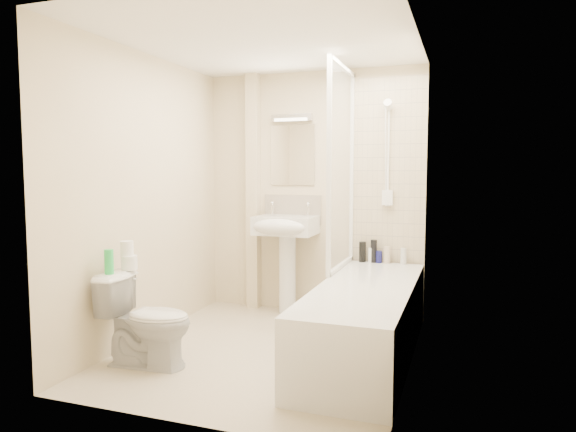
% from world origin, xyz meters
% --- Properties ---
extents(floor, '(2.50, 2.50, 0.00)m').
position_xyz_m(floor, '(0.00, 0.00, 0.00)').
color(floor, beige).
rests_on(floor, ground).
extents(wall_back, '(2.20, 0.02, 2.40)m').
position_xyz_m(wall_back, '(0.00, 1.25, 1.20)').
color(wall_back, beige).
rests_on(wall_back, ground).
extents(wall_left, '(0.02, 2.50, 2.40)m').
position_xyz_m(wall_left, '(-1.10, 0.00, 1.20)').
color(wall_left, beige).
rests_on(wall_left, ground).
extents(wall_right, '(0.02, 2.50, 2.40)m').
position_xyz_m(wall_right, '(1.10, 0.00, 1.20)').
color(wall_right, beige).
rests_on(wall_right, ground).
extents(ceiling, '(2.20, 2.50, 0.02)m').
position_xyz_m(ceiling, '(0.00, 0.00, 2.40)').
color(ceiling, white).
rests_on(ceiling, wall_back).
extents(tile_back, '(0.70, 0.01, 1.75)m').
position_xyz_m(tile_back, '(0.75, 1.24, 1.42)').
color(tile_back, beige).
rests_on(tile_back, wall_back).
extents(tile_right, '(0.01, 2.10, 1.75)m').
position_xyz_m(tile_right, '(1.09, 0.15, 1.42)').
color(tile_right, beige).
rests_on(tile_right, wall_right).
extents(pipe_boxing, '(0.12, 0.12, 2.40)m').
position_xyz_m(pipe_boxing, '(-0.62, 1.19, 1.20)').
color(pipe_boxing, beige).
rests_on(pipe_boxing, ground).
extents(splashback, '(0.60, 0.02, 0.30)m').
position_xyz_m(splashback, '(-0.21, 1.24, 1.03)').
color(splashback, beige).
rests_on(splashback, wall_back).
extents(mirror, '(0.46, 0.01, 0.60)m').
position_xyz_m(mirror, '(-0.21, 1.24, 1.58)').
color(mirror, white).
rests_on(mirror, wall_back).
extents(strip_light, '(0.42, 0.07, 0.07)m').
position_xyz_m(strip_light, '(-0.21, 1.22, 1.95)').
color(strip_light, silver).
rests_on(strip_light, wall_back).
extents(bathtub, '(0.70, 2.10, 0.55)m').
position_xyz_m(bathtub, '(0.75, 0.15, 0.29)').
color(bathtub, white).
rests_on(bathtub, ground).
extents(shower_screen, '(0.04, 0.92, 1.80)m').
position_xyz_m(shower_screen, '(0.40, 0.80, 1.45)').
color(shower_screen, white).
rests_on(shower_screen, bathtub).
extents(shower_fixture, '(0.10, 0.16, 0.99)m').
position_xyz_m(shower_fixture, '(0.75, 1.19, 1.55)').
color(shower_fixture, white).
rests_on(shower_fixture, wall_back).
extents(pedestal_sink, '(0.58, 0.52, 1.12)m').
position_xyz_m(pedestal_sink, '(-0.21, 1.01, 0.78)').
color(pedestal_sink, white).
rests_on(pedestal_sink, ground).
extents(bottle_black_a, '(0.07, 0.07, 0.19)m').
position_xyz_m(bottle_black_a, '(0.53, 1.16, 0.65)').
color(bottle_black_a, black).
rests_on(bottle_black_a, bathtub).
extents(bottle_white_a, '(0.05, 0.05, 0.14)m').
position_xyz_m(bottle_white_a, '(0.61, 1.16, 0.62)').
color(bottle_white_a, white).
rests_on(bottle_white_a, bathtub).
extents(bottle_black_b, '(0.06, 0.06, 0.22)m').
position_xyz_m(bottle_black_b, '(0.63, 1.16, 0.66)').
color(bottle_black_b, black).
rests_on(bottle_black_b, bathtub).
extents(bottle_blue, '(0.06, 0.06, 0.11)m').
position_xyz_m(bottle_blue, '(0.68, 1.16, 0.61)').
color(bottle_blue, '#141558').
rests_on(bottle_blue, bathtub).
extents(bottle_cream, '(0.06, 0.06, 0.16)m').
position_xyz_m(bottle_cream, '(0.76, 1.16, 0.63)').
color(bottle_cream, beige).
rests_on(bottle_cream, bathtub).
extents(bottle_white_b, '(0.06, 0.06, 0.15)m').
position_xyz_m(bottle_white_b, '(0.91, 1.16, 0.63)').
color(bottle_white_b, silver).
rests_on(bottle_white_b, bathtub).
extents(toilet, '(0.48, 0.72, 0.68)m').
position_xyz_m(toilet, '(-0.72, -0.57, 0.34)').
color(toilet, white).
rests_on(toilet, ground).
extents(toilet_roll_lower, '(0.12, 0.12, 0.11)m').
position_xyz_m(toilet_roll_lower, '(-0.94, -0.46, 0.73)').
color(toilet_roll_lower, white).
rests_on(toilet_roll_lower, toilet).
extents(toilet_roll_upper, '(0.10, 0.10, 0.11)m').
position_xyz_m(toilet_roll_upper, '(-0.96, -0.46, 0.84)').
color(toilet_roll_upper, white).
rests_on(toilet_roll_upper, toilet_roll_lower).
extents(green_bottle, '(0.06, 0.06, 0.18)m').
position_xyz_m(green_bottle, '(-0.97, -0.65, 0.77)').
color(green_bottle, green).
rests_on(green_bottle, toilet).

